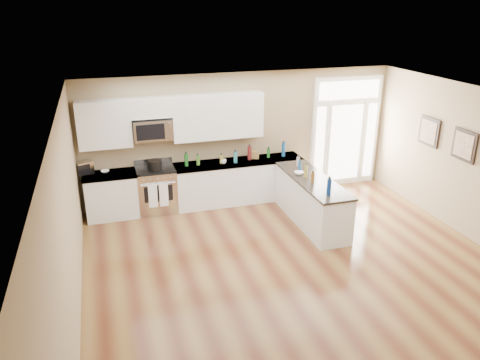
{
  "coord_description": "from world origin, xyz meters",
  "views": [
    {
      "loc": [
        -2.93,
        -5.53,
        4.23
      ],
      "look_at": [
        -0.64,
        2.0,
        1.18
      ],
      "focal_mm": 35.0,
      "sensor_mm": 36.0,
      "label": 1
    }
  ],
  "objects_px": {
    "peninsula_cabinet": "(311,202)",
    "toaster_oven": "(84,167)",
    "stockpot": "(155,165)",
    "kitchen_range": "(157,190)"
  },
  "relations": [
    {
      "from": "peninsula_cabinet",
      "to": "toaster_oven",
      "type": "relative_size",
      "value": 7.39
    },
    {
      "from": "kitchen_range",
      "to": "toaster_oven",
      "type": "bearing_deg",
      "value": 174.29
    },
    {
      "from": "kitchen_range",
      "to": "toaster_oven",
      "type": "distance_m",
      "value": 1.52
    },
    {
      "from": "peninsula_cabinet",
      "to": "stockpot",
      "type": "xyz_separation_m",
      "value": [
        -2.89,
        1.37,
        0.63
      ]
    },
    {
      "from": "stockpot",
      "to": "peninsula_cabinet",
      "type": "bearing_deg",
      "value": -25.28
    },
    {
      "from": "stockpot",
      "to": "kitchen_range",
      "type": "bearing_deg",
      "value": 85.06
    },
    {
      "from": "peninsula_cabinet",
      "to": "toaster_oven",
      "type": "xyz_separation_m",
      "value": [
        -4.28,
        1.59,
        0.64
      ]
    },
    {
      "from": "kitchen_range",
      "to": "toaster_oven",
      "type": "height_order",
      "value": "toaster_oven"
    },
    {
      "from": "stockpot",
      "to": "toaster_oven",
      "type": "height_order",
      "value": "toaster_oven"
    },
    {
      "from": "peninsula_cabinet",
      "to": "stockpot",
      "type": "distance_m",
      "value": 3.26
    }
  ]
}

